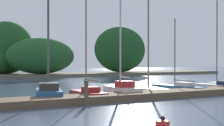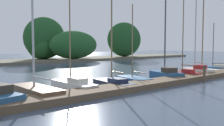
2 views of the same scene
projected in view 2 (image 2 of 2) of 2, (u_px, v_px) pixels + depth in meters
name	position (u px, v px, depth m)	size (l,w,h in m)	color
dock_pier	(188.00, 78.00, 19.13)	(30.77, 1.80, 0.35)	brown
far_shore	(32.00, 44.00, 38.52)	(67.87, 8.33, 7.28)	#66604C
sailboat_1	(35.00, 89.00, 13.19)	(1.41, 4.08, 6.98)	brown
sailboat_2	(72.00, 84.00, 15.19)	(1.05, 4.14, 5.77)	white
sailboat_3	(113.00, 81.00, 16.23)	(1.73, 4.01, 8.10)	#232833
sailboat_4	(133.00, 79.00, 18.08)	(1.84, 3.29, 5.62)	#285684
sailboat_5	(166.00, 73.00, 19.77)	(1.90, 3.21, 8.44)	#285684
sailboat_6	(184.00, 72.00, 20.90)	(1.16, 3.01, 8.09)	maroon
sailboat_7	(196.00, 70.00, 22.57)	(1.32, 3.07, 7.64)	silver
sailboat_8	(203.00, 68.00, 24.76)	(1.66, 3.33, 7.40)	silver
sailboat_9	(214.00, 68.00, 26.19)	(1.53, 4.30, 4.99)	#285684
mooring_piling_1	(204.00, 74.00, 18.26)	(0.22, 0.22, 1.18)	brown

